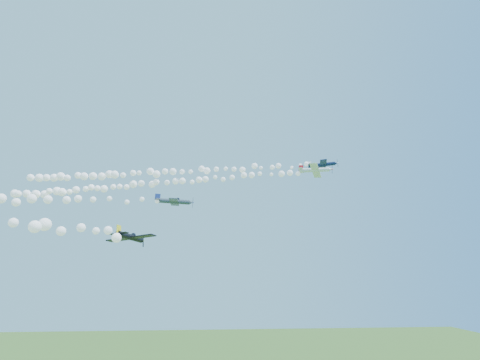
{
  "coord_description": "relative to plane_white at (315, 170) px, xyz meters",
  "views": [
    {
      "loc": [
        -1.75,
        -84.06,
        28.0
      ],
      "look_at": [
        5.11,
        -6.96,
        45.91
      ],
      "focal_mm": 30.0,
      "sensor_mm": 36.0,
      "label": 1
    }
  ],
  "objects": [
    {
      "name": "plane_white",
      "position": [
        0.0,
        0.0,
        0.0
      ],
      "size": [
        7.36,
        7.77,
        2.56
      ],
      "rotation": [
        -0.17,
        0.04,
        -0.41
      ],
      "color": "white"
    },
    {
      "name": "smoke_trail_white",
      "position": [
        -40.3,
        17.35,
        -0.29
      ],
      "size": [
        76.7,
        34.58,
        3.14
      ],
      "primitive_type": null,
      "color": "white"
    },
    {
      "name": "plane_navy",
      "position": [
        3.04,
        4.36,
        2.44
      ],
      "size": [
        7.02,
        7.42,
        1.88
      ],
      "rotation": [
        -0.08,
        -0.07,
        -0.25
      ],
      "color": "#0D1A3B"
    },
    {
      "name": "smoke_trail_navy",
      "position": [
        -34.57,
        14.0,
        2.22
      ],
      "size": [
        71.23,
        20.17,
        2.77
      ],
      "primitive_type": null,
      "color": "white"
    },
    {
      "name": "plane_grey",
      "position": [
        -29.41,
        -8.75,
        -8.91
      ],
      "size": [
        7.25,
        7.58,
        2.53
      ],
      "rotation": [
        -0.0,
        0.05,
        0.02
      ],
      "color": "#36414E"
    },
    {
      "name": "plane_black",
      "position": [
        -34.48,
        -22.02,
        -16.64
      ],
      "size": [
        7.56,
        7.11,
        2.73
      ],
      "rotation": [
        -0.09,
        0.08,
        1.17
      ],
      "color": "black"
    }
  ]
}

